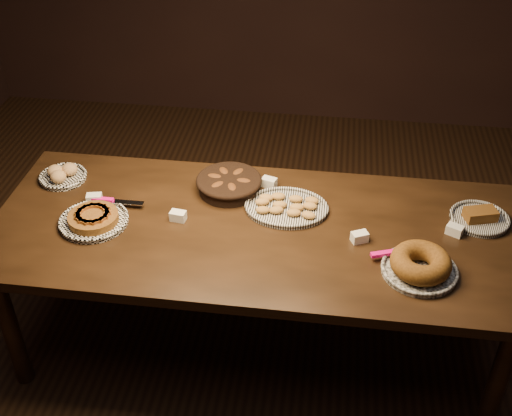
# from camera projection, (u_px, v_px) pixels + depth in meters

# --- Properties ---
(ground) EXTENTS (5.00, 5.00, 0.00)m
(ground) POSITION_uv_depth(u_px,v_px,m) (256.00, 341.00, 3.31)
(ground) COLOR black
(ground) RESTS_ON ground
(buffet_table) EXTENTS (2.40, 1.00, 0.75)m
(buffet_table) POSITION_uv_depth(u_px,v_px,m) (256.00, 240.00, 2.91)
(buffet_table) COLOR black
(buffet_table) RESTS_ON ground
(apple_tart_plate) EXTENTS (0.35, 0.31, 0.06)m
(apple_tart_plate) POSITION_uv_depth(u_px,v_px,m) (94.00, 219.00, 2.88)
(apple_tart_plate) COLOR white
(apple_tart_plate) RESTS_ON buffet_table
(madeleine_platter) EXTENTS (0.38, 0.31, 0.04)m
(madeleine_platter) POSITION_uv_depth(u_px,v_px,m) (287.00, 207.00, 2.97)
(madeleine_platter) COLOR black
(madeleine_platter) RESTS_ON buffet_table
(bundt_cake_plate) EXTENTS (0.36, 0.32, 0.10)m
(bundt_cake_plate) POSITION_uv_depth(u_px,v_px,m) (420.00, 265.00, 2.60)
(bundt_cake_plate) COLOR black
(bundt_cake_plate) RESTS_ON buffet_table
(croissant_basket) EXTENTS (0.34, 0.34, 0.08)m
(croissant_basket) POSITION_uv_depth(u_px,v_px,m) (229.00, 183.00, 3.08)
(croissant_basket) COLOR black
(croissant_basket) RESTS_ON buffet_table
(bread_roll_plate) EXTENTS (0.23, 0.23, 0.07)m
(bread_roll_plate) POSITION_uv_depth(u_px,v_px,m) (62.00, 175.00, 3.17)
(bread_roll_plate) COLOR white
(bread_roll_plate) RESTS_ON buffet_table
(loaf_plate) EXTENTS (0.27, 0.27, 0.06)m
(loaf_plate) POSITION_uv_depth(u_px,v_px,m) (480.00, 218.00, 2.90)
(loaf_plate) COLOR black
(loaf_plate) RESTS_ON buffet_table
(tent_cards) EXTENTS (1.73, 0.44, 0.04)m
(tent_cards) POSITION_uv_depth(u_px,v_px,m) (268.00, 212.00, 2.93)
(tent_cards) COLOR white
(tent_cards) RESTS_ON buffet_table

